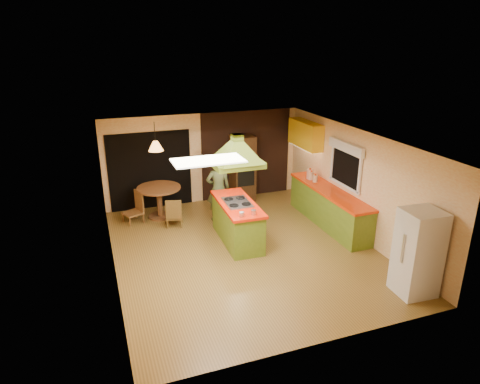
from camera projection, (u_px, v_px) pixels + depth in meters
name	position (u px, v px, depth m)	size (l,w,h in m)	color
ground	(244.00, 250.00, 9.44)	(6.50, 6.50, 0.00)	olive
room_walls	(244.00, 197.00, 9.01)	(5.50, 6.50, 6.50)	#FFE5B6
ceiling_plane	(245.00, 139.00, 8.58)	(6.50, 6.50, 0.00)	silver
brick_panel	(246.00, 154.00, 12.26)	(2.64, 0.03, 2.50)	#381E14
nook_opening	(150.00, 171.00, 11.46)	(2.20, 0.03, 2.10)	black
right_counter	(329.00, 207.00, 10.59)	(0.62, 3.05, 0.92)	olive
upper_cabinets	(305.00, 134.00, 11.53)	(0.34, 1.40, 0.70)	yellow
window_right	(346.00, 157.00, 10.04)	(0.12, 1.35, 1.06)	black
fluor_panel	(208.00, 161.00, 7.17)	(1.20, 0.60, 0.03)	white
kitchen_island	(237.00, 222.00, 9.72)	(0.82, 1.92, 0.96)	olive
range_hood	(237.00, 146.00, 9.11)	(1.07, 0.78, 0.80)	olive
man	(218.00, 189.00, 10.73)	(0.61, 0.40, 1.66)	#45502A
refrigerator	(418.00, 253.00, 7.63)	(0.67, 0.63, 1.62)	silver
wall_oven	(242.00, 168.00, 12.05)	(0.64, 0.62, 1.86)	#462B16
dining_table	(159.00, 196.00, 10.97)	(1.11, 1.11, 0.83)	brown
chair_left	(132.00, 208.00, 10.72)	(0.43, 0.43, 0.79)	brown
chair_near	(174.00, 212.00, 10.55)	(0.40, 0.40, 0.74)	brown
pendant_lamp	(156.00, 146.00, 10.52)	(0.37, 0.37, 0.24)	#FF9E3F
canister_large	(310.00, 174.00, 11.20)	(0.17, 0.17, 0.24)	beige
canister_medium	(311.00, 176.00, 11.14)	(0.15, 0.15, 0.20)	beige
canister_small	(315.00, 179.00, 10.96)	(0.13, 0.13, 0.18)	beige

